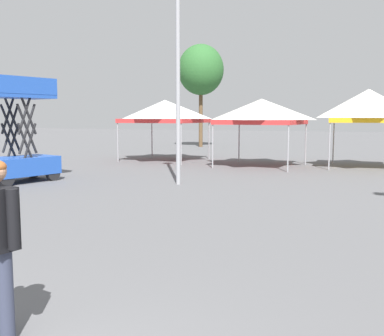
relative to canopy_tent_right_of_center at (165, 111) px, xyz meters
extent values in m
cylinder|color=#9E9EA3|center=(-1.70, -1.69, -1.41)|extent=(0.06, 0.06, 2.10)
cylinder|color=#9E9EA3|center=(1.69, -1.70, -1.41)|extent=(0.06, 0.06, 2.10)
cylinder|color=#9E9EA3|center=(-1.69, 1.70, -1.41)|extent=(0.06, 0.06, 2.10)
cylinder|color=#9E9EA3|center=(1.70, 1.69, -1.41)|extent=(0.06, 0.06, 2.10)
pyramid|color=white|center=(0.00, 0.00, 0.10)|extent=(3.57, 3.57, 0.93)
cube|color=red|center=(0.00, 0.00, -0.46)|extent=(3.54, 3.54, 0.20)
cylinder|color=#9E9EA3|center=(3.46, -2.29, -1.43)|extent=(0.06, 0.06, 2.06)
cylinder|color=#9E9EA3|center=(6.71, -2.41, -1.43)|extent=(0.06, 0.06, 2.06)
cylinder|color=#9E9EA3|center=(3.58, 0.95, -1.43)|extent=(0.06, 0.06, 2.06)
cylinder|color=#9E9EA3|center=(6.83, 0.83, -1.43)|extent=(0.06, 0.06, 2.06)
pyramid|color=white|center=(5.14, -0.73, 0.06)|extent=(3.53, 3.53, 0.91)
cube|color=red|center=(5.14, -0.73, -0.50)|extent=(3.50, 3.50, 0.20)
cylinder|color=#9E9EA3|center=(8.11, -1.04, -1.38)|extent=(0.06, 0.06, 2.15)
cylinder|color=#9E9EA3|center=(7.93, 1.84, -1.38)|extent=(0.06, 0.06, 2.15)
pyramid|color=white|center=(9.46, 0.49, 0.30)|extent=(3.22, 3.22, 1.21)
cube|color=yellow|center=(9.46, 0.49, -0.41)|extent=(3.19, 3.19, 0.20)
cylinder|color=black|center=(-0.58, -9.77, -2.22)|extent=(0.29, 0.51, 0.48)
cylinder|color=black|center=(-1.33, -7.82, -2.22)|extent=(0.29, 0.51, 0.48)
cylinder|color=black|center=(-0.18, -8.10, -2.22)|extent=(0.29, 0.51, 0.48)
cube|color=blue|center=(-0.96, -8.80, -1.92)|extent=(1.90, 2.56, 0.60)
cylinder|color=black|center=(-1.43, -8.68, -1.30)|extent=(0.24, 0.71, 1.64)
cylinder|color=black|center=(-1.43, -8.68, -1.30)|extent=(0.24, 0.71, 1.64)
cylinder|color=black|center=(-0.48, -8.91, -1.30)|extent=(0.24, 0.71, 1.64)
cylinder|color=black|center=(-0.48, -8.91, -1.30)|extent=(0.24, 0.71, 1.64)
cylinder|color=black|center=(-1.43, -8.68, -0.67)|extent=(0.24, 0.71, 1.64)
cylinder|color=black|center=(-1.43, -8.68, -0.67)|extent=(0.24, 0.71, 1.64)
cylinder|color=black|center=(-0.48, -8.91, -0.67)|extent=(0.24, 0.71, 1.64)
cylinder|color=black|center=(-0.48, -8.91, -0.67)|extent=(0.24, 0.71, 1.64)
cylinder|color=black|center=(-1.43, -8.68, -0.04)|extent=(0.24, 0.71, 1.64)
cylinder|color=black|center=(-1.43, -8.68, -0.04)|extent=(0.24, 0.71, 1.64)
cylinder|color=black|center=(-0.48, -8.91, -0.04)|extent=(0.24, 0.71, 1.64)
cylinder|color=black|center=(-0.48, -8.91, -0.04)|extent=(0.24, 0.71, 1.64)
cube|color=blue|center=(-0.96, -8.80, 0.40)|extent=(1.81, 2.44, 0.12)
cube|color=blue|center=(-0.71, -7.77, 0.73)|extent=(1.31, 0.37, 0.55)
cube|color=blue|center=(-1.58, -8.65, 0.73)|extent=(0.57, 2.14, 0.55)
cube|color=blue|center=(-0.33, -8.95, 0.73)|extent=(0.57, 2.14, 0.55)
cylinder|color=#33384C|center=(7.17, -17.29, -2.00)|extent=(0.16, 0.16, 0.92)
cylinder|color=black|center=(7.35, -17.32, -1.22)|extent=(0.11, 0.11, 0.56)
cylinder|color=#9E9EA3|center=(4.17, -7.17, 1.69)|extent=(0.14, 0.14, 8.30)
cylinder|color=brown|center=(-2.47, 10.51, -0.33)|extent=(0.28, 0.28, 4.26)
ellipsoid|color=#2D662D|center=(-2.47, 10.51, 3.13)|extent=(3.31, 3.31, 3.64)
camera|label=1|loc=(10.51, -20.40, -0.29)|focal=42.67mm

